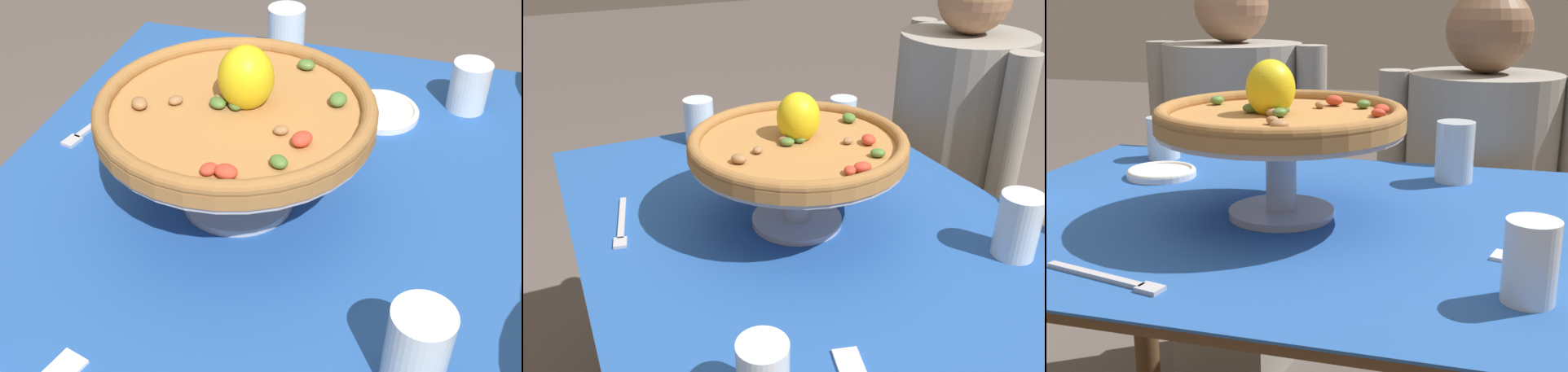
% 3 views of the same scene
% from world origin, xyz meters
% --- Properties ---
extents(dining_table, '(1.05, 0.84, 0.74)m').
position_xyz_m(dining_table, '(0.00, 0.00, 0.61)').
color(dining_table, brown).
rests_on(dining_table, ground).
extents(pizza_stand, '(0.40, 0.40, 0.15)m').
position_xyz_m(pizza_stand, '(0.03, -0.01, 0.85)').
color(pizza_stand, '#B7B7C1').
rests_on(pizza_stand, dining_table).
extents(pizza, '(0.40, 0.40, 0.11)m').
position_xyz_m(pizza, '(0.03, -0.01, 0.91)').
color(pizza, '#AD753D').
rests_on(pizza, pizza_stand).
extents(water_glass_side_left, '(0.08, 0.08, 0.11)m').
position_xyz_m(water_glass_side_left, '(-0.44, -0.06, 0.79)').
color(water_glass_side_left, silver).
rests_on(water_glass_side_left, dining_table).
extents(water_glass_back_left, '(0.07, 0.07, 0.09)m').
position_xyz_m(water_glass_back_left, '(-0.35, 0.31, 0.78)').
color(water_glass_back_left, silver).
rests_on(water_glass_back_left, dining_table).
extents(water_glass_back_right, '(0.07, 0.07, 0.12)m').
position_xyz_m(water_glass_back_right, '(0.29, 0.29, 0.79)').
color(water_glass_back_right, silver).
rests_on(water_glass_back_right, dining_table).
extents(side_plate, '(0.14, 0.14, 0.02)m').
position_xyz_m(side_plate, '(-0.28, 0.17, 0.75)').
color(side_plate, white).
rests_on(side_plate, dining_table).
extents(dinner_fork, '(0.19, 0.06, 0.01)m').
position_xyz_m(dinner_fork, '(-0.10, -0.32, 0.74)').
color(dinner_fork, '#B7B7C1').
rests_on(dinner_fork, dining_table).
extents(sugar_packet, '(0.06, 0.05, 0.00)m').
position_xyz_m(sugar_packet, '(0.39, -0.11, 0.74)').
color(sugar_packet, white).
rests_on(sugar_packet, dining_table).
extents(diner_left, '(0.53, 0.41, 1.17)m').
position_xyz_m(diner_left, '(-0.33, 0.70, 0.58)').
color(diner_left, gray).
rests_on(diner_left, ground).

